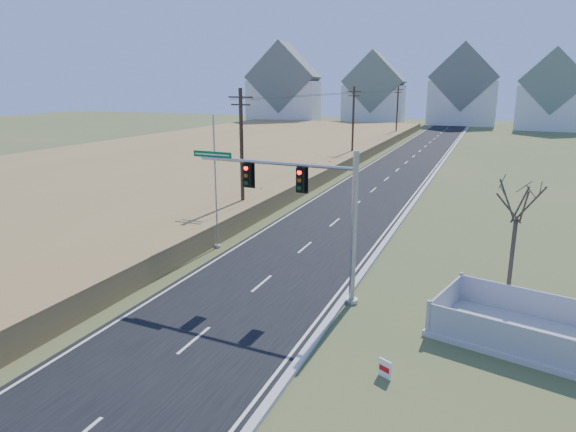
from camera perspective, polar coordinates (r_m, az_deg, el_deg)
The scene contains 16 objects.
ground at distance 21.36m, azimuth -7.49°, elevation -11.31°, with size 260.00×260.00×0.00m, color #495529.
road at distance 68.01m, azimuth 13.53°, elevation 6.24°, with size 8.00×180.00×0.06m, color black.
curb at distance 67.54m, azimuth 17.03°, elevation 6.01°, with size 0.30×180.00×0.18m, color #B2AFA8.
reed_marsh at distance 66.47m, azimuth -8.87°, elevation 6.82°, with size 38.00×110.00×1.30m, color olive.
utility_pole_near at distance 35.85m, azimuth -5.17°, elevation 7.07°, with size 1.80×0.26×9.00m.
utility_pole_mid at distance 63.93m, azimuth 7.24°, elevation 10.22°, with size 1.80×0.26×9.00m.
utility_pole_far at distance 93.21m, azimuth 12.03°, elevation 11.31°, with size 1.80×0.26×9.00m.
condo_nw at distance 126.05m, azimuth -0.43°, elevation 13.72°, with size 17.69×13.38×19.05m.
condo_nnw at distance 127.74m, azimuth 9.54°, elevation 13.19°, with size 14.93×11.17×17.03m.
condo_n at distance 128.93m, azimuth 18.89°, elevation 12.94°, with size 15.27×10.20×18.54m.
condo_ne at distance 121.17m, azimuth 27.31°, elevation 11.72°, with size 14.12×10.51×16.52m.
traffic_signal_mast at distance 22.14m, azimuth 2.89°, elevation 1.08°, with size 8.32×0.96×6.64m.
fence_enclosure at distance 21.49m, azimuth 24.04°, elevation -11.57°, with size 6.60×5.29×1.32m.
open_sign at distance 17.55m, azimuth 10.70°, elevation -16.33°, with size 0.46×0.28×0.62m.
flagpole at distance 29.50m, azimuth -8.01°, elevation 2.18°, with size 0.34×0.34×7.64m.
bare_tree at distance 22.91m, azimuth 24.23°, elevation 1.74°, with size 2.20×2.20×5.83m.
Camera 1 is at (9.61, -16.70, 9.23)m, focal length 32.00 mm.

